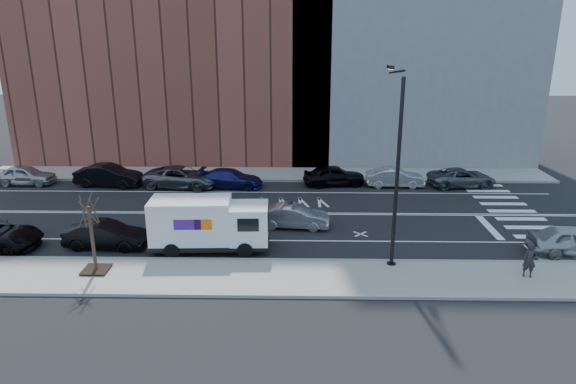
{
  "coord_description": "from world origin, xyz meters",
  "views": [
    {
      "loc": [
        2.43,
        -30.05,
        10.99
      ],
      "look_at": [
        1.86,
        0.03,
        1.4
      ],
      "focal_mm": 32.0,
      "sensor_mm": 36.0,
      "label": 1
    }
  ],
  "objects_px": {
    "near_parked_front": "(574,241)",
    "pedestrian": "(530,260)",
    "far_parked_b": "(109,175)",
    "driving_sedan": "(294,216)",
    "far_parked_a": "(25,175)",
    "fedex_van": "(208,224)"
  },
  "relations": [
    {
      "from": "near_parked_front",
      "to": "pedestrian",
      "type": "distance_m",
      "value": 4.43
    },
    {
      "from": "far_parked_a",
      "to": "driving_sedan",
      "type": "xyz_separation_m",
      "value": [
        19.85,
        -8.18,
        -0.06
      ]
    },
    {
      "from": "near_parked_front",
      "to": "pedestrian",
      "type": "bearing_deg",
      "value": 131.11
    },
    {
      "from": "fedex_van",
      "to": "far_parked_a",
      "type": "distance_m",
      "value": 19.29
    },
    {
      "from": "driving_sedan",
      "to": "pedestrian",
      "type": "xyz_separation_m",
      "value": [
        10.77,
        -6.3,
        0.29
      ]
    },
    {
      "from": "far_parked_b",
      "to": "driving_sedan",
      "type": "bearing_deg",
      "value": -114.11
    },
    {
      "from": "far_parked_a",
      "to": "far_parked_b",
      "type": "distance_m",
      "value": 6.28
    },
    {
      "from": "far_parked_a",
      "to": "near_parked_front",
      "type": "relative_size",
      "value": 0.97
    },
    {
      "from": "far_parked_b",
      "to": "driving_sedan",
      "type": "height_order",
      "value": "far_parked_b"
    },
    {
      "from": "far_parked_a",
      "to": "pedestrian",
      "type": "distance_m",
      "value": 33.87
    },
    {
      "from": "driving_sedan",
      "to": "pedestrian",
      "type": "relative_size",
      "value": 2.5
    },
    {
      "from": "far_parked_a",
      "to": "driving_sedan",
      "type": "distance_m",
      "value": 21.47
    },
    {
      "from": "far_parked_b",
      "to": "near_parked_front",
      "type": "bearing_deg",
      "value": -106.18
    },
    {
      "from": "far_parked_a",
      "to": "pedestrian",
      "type": "relative_size",
      "value": 2.62
    },
    {
      "from": "far_parked_a",
      "to": "far_parked_b",
      "type": "bearing_deg",
      "value": -90.58
    },
    {
      "from": "fedex_van",
      "to": "near_parked_front",
      "type": "bearing_deg",
      "value": -2.91
    },
    {
      "from": "driving_sedan",
      "to": "far_parked_a",
      "type": "bearing_deg",
      "value": 72.96
    },
    {
      "from": "pedestrian",
      "to": "far_parked_b",
      "type": "bearing_deg",
      "value": 161.37
    },
    {
      "from": "far_parked_a",
      "to": "fedex_van",
      "type": "bearing_deg",
      "value": -125.11
    },
    {
      "from": "fedex_van",
      "to": "far_parked_a",
      "type": "relative_size",
      "value": 1.46
    },
    {
      "from": "fedex_van",
      "to": "driving_sedan",
      "type": "bearing_deg",
      "value": 34.81
    },
    {
      "from": "driving_sedan",
      "to": "pedestrian",
      "type": "distance_m",
      "value": 12.48
    }
  ]
}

